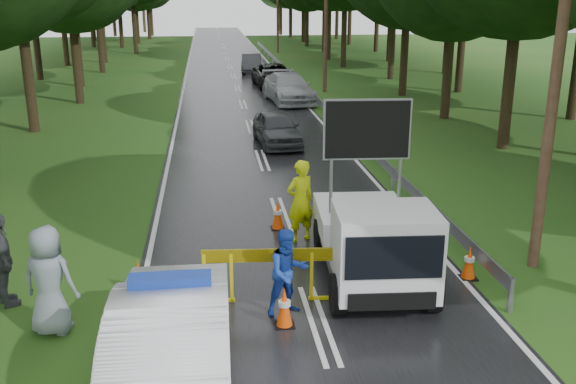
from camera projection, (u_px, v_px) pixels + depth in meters
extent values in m
plane|color=#1D4F16|center=(318.00, 324.00, 11.81)|extent=(160.00, 160.00, 0.00)
cube|color=black|center=(237.00, 89.00, 40.21)|extent=(7.00, 140.00, 0.02)
cylinder|color=gray|center=(511.00, 295.00, 12.15)|extent=(0.12, 0.12, 0.70)
cube|color=gray|center=(296.00, 79.00, 40.48)|extent=(0.05, 60.00, 0.30)
cylinder|color=#482C21|center=(561.00, 36.00, 12.82)|extent=(0.24, 0.24, 10.00)
cylinder|color=#482C21|center=(326.00, 6.00, 37.43)|extent=(0.24, 0.24, 10.00)
cylinder|color=#482C21|center=(278.00, 0.00, 62.05)|extent=(0.24, 0.24, 10.00)
imported|color=white|center=(173.00, 333.00, 9.88)|extent=(1.82, 5.00, 1.64)
cube|color=#1938A5|center=(170.00, 280.00, 9.61)|extent=(1.23, 0.36, 0.16)
cube|color=gray|center=(368.00, 249.00, 13.90)|extent=(2.16, 4.10, 0.24)
cube|color=white|center=(361.00, 217.00, 14.69)|extent=(2.14, 2.40, 0.52)
cube|color=white|center=(385.00, 251.00, 12.08)|extent=(1.99, 1.64, 1.61)
cube|color=black|center=(394.00, 258.00, 11.28)|extent=(1.75, 0.15, 0.81)
cube|color=black|center=(367.00, 130.00, 13.69)|extent=(1.80, 0.23, 1.23)
cylinder|color=black|center=(338.00, 294.00, 12.09)|extent=(0.32, 0.81, 0.80)
cylinder|color=black|center=(432.00, 292.00, 12.19)|extent=(0.32, 0.81, 0.80)
cylinder|color=black|center=(321.00, 236.00, 14.98)|extent=(0.32, 0.81, 0.80)
cylinder|color=black|center=(397.00, 234.00, 15.08)|extent=(0.32, 0.81, 0.80)
cube|color=yellow|center=(205.00, 279.00, 12.45)|extent=(0.07, 0.07, 1.04)
cube|color=yellow|center=(232.00, 278.00, 12.48)|extent=(0.07, 0.07, 1.04)
cube|color=yellow|center=(312.00, 277.00, 12.55)|extent=(0.07, 0.07, 1.04)
cube|color=yellow|center=(338.00, 276.00, 12.57)|extent=(0.07, 0.07, 1.04)
cube|color=#F2CC00|center=(272.00, 255.00, 12.37)|extent=(2.70, 0.26, 0.26)
imported|color=#DDF40D|center=(300.00, 201.00, 15.44)|extent=(0.89, 0.77, 2.05)
imported|color=#193DA7|center=(288.00, 272.00, 11.97)|extent=(0.98, 0.86, 1.69)
imported|color=#43464B|center=(2.00, 260.00, 12.25)|extent=(0.95, 1.19, 1.89)
imported|color=gray|center=(49.00, 281.00, 11.25)|extent=(1.12, 0.89, 2.01)
imported|color=#393C40|center=(277.00, 128.00, 25.36)|extent=(1.88, 4.03, 1.34)
imported|color=#A8ACB0|center=(289.00, 88.00, 35.16)|extent=(2.79, 5.58, 1.56)
imported|color=black|center=(274.00, 75.00, 40.84)|extent=(2.69, 5.28, 1.43)
imported|color=#393A3F|center=(252.00, 63.00, 48.19)|extent=(1.78, 4.18, 1.34)
cube|color=black|center=(178.00, 382.00, 10.03)|extent=(0.38, 0.38, 0.03)
cone|color=#FE4A08|center=(177.00, 360.00, 9.91)|extent=(0.31, 0.31, 0.78)
cube|color=black|center=(284.00, 325.00, 11.73)|extent=(0.36, 0.36, 0.03)
cone|color=#FE4A08|center=(284.00, 307.00, 11.62)|extent=(0.30, 0.30, 0.75)
cube|color=black|center=(278.00, 228.00, 16.52)|extent=(0.36, 0.36, 0.03)
cone|color=#FE4A08|center=(278.00, 214.00, 16.40)|extent=(0.30, 0.30, 0.75)
cube|color=black|center=(140.00, 291.00, 13.07)|extent=(0.33, 0.33, 0.03)
cone|color=#FE4A08|center=(138.00, 276.00, 12.97)|extent=(0.27, 0.27, 0.68)
cube|color=black|center=(468.00, 278.00, 13.68)|extent=(0.35, 0.35, 0.03)
cone|color=#FE4A08|center=(469.00, 262.00, 13.57)|extent=(0.29, 0.29, 0.73)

